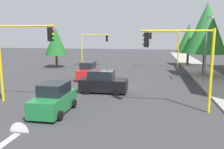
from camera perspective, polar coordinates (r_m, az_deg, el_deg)
ground_plane at (r=22.13m, az=0.08°, el=-3.28°), size 120.00×120.00×0.00m
sidewalk_kerb at (r=27.51m, az=24.15°, el=-1.38°), size 80.00×4.00×0.15m
lane_arrow_near at (r=12.87m, az=-23.43°, el=-14.05°), size 2.40×1.10×1.10m
traffic_signal_near_right at (r=17.96m, az=-21.91°, el=6.21°), size 0.36×4.59×5.83m
traffic_signal_far_left at (r=35.28m, az=13.43°, el=7.92°), size 0.36×4.59×5.62m
traffic_signal_near_left at (r=15.37m, az=17.25°, el=5.09°), size 0.36×4.59×5.47m
traffic_signal_far_right at (r=36.47m, az=-4.79°, el=7.79°), size 0.36×4.59×5.21m
street_lamp_curbside at (r=25.41m, az=22.71°, el=7.57°), size 2.15×0.28×7.00m
tree_roadside_mid at (r=29.87m, az=22.63°, el=10.68°), size 4.84×4.84×8.87m
tree_roadside_far at (r=39.62m, az=18.72°, el=8.63°), size 3.78×3.78×6.89m
tree_opposite_side at (r=36.37m, az=-13.92°, el=8.02°), size 3.39×3.39×6.16m
car_red at (r=26.26m, az=-6.09°, el=0.76°), size 3.81×1.98×1.98m
car_black at (r=20.11m, az=-2.22°, el=-2.01°), size 2.11×4.16×1.98m
car_green at (r=15.41m, az=-14.39°, el=-6.05°), size 3.95×2.10×1.98m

